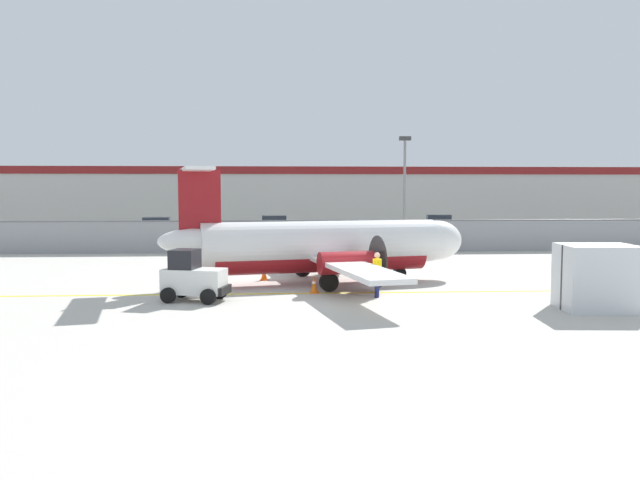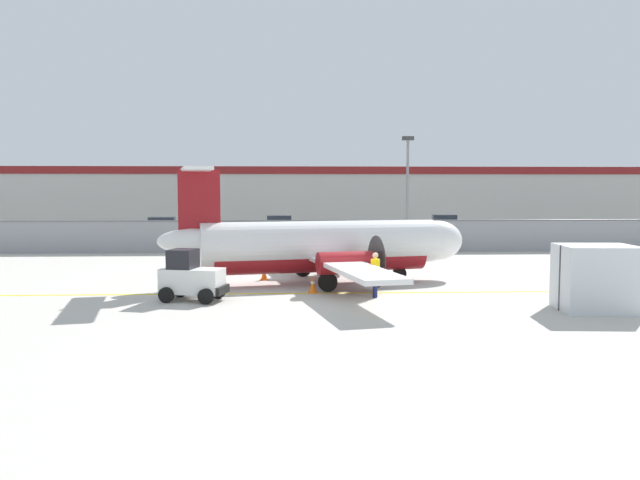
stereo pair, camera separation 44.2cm
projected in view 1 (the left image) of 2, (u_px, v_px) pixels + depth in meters
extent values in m
plane|color=#BCB7AD|center=(365.00, 302.00, 22.46)|extent=(140.00, 140.00, 0.00)
cube|color=yellow|center=(358.00, 293.00, 24.45)|extent=(84.00, 0.20, 0.01)
cube|color=gray|center=(328.00, 237.00, 40.29)|extent=(98.00, 0.04, 2.00)
cylinder|color=slate|center=(328.00, 221.00, 40.21)|extent=(98.00, 0.10, 0.10)
cube|color=#38383A|center=(318.00, 238.00, 51.81)|extent=(98.00, 17.00, 0.12)
cube|color=beige|center=(309.00, 197.00, 69.96)|extent=(91.00, 8.00, 6.50)
cube|color=maroon|center=(311.00, 170.00, 65.75)|extent=(91.00, 0.20, 0.80)
cylinder|color=white|center=(321.00, 243.00, 26.83)|extent=(10.45, 3.99, 1.90)
ellipsoid|color=white|center=(436.00, 240.00, 28.26)|extent=(2.70, 2.26, 1.80)
ellipsoid|color=white|center=(194.00, 241.00, 25.39)|extent=(3.05, 1.62, 1.05)
cylinder|color=maroon|center=(321.00, 255.00, 26.87)|extent=(9.34, 3.37, 1.48)
cube|color=white|center=(324.00, 256.00, 26.90)|extent=(4.89, 15.98, 0.18)
cylinder|color=maroon|center=(313.00, 250.00, 29.46)|extent=(2.34, 1.34, 0.90)
cone|color=black|center=(336.00, 250.00, 29.76)|extent=(0.53, 0.52, 0.44)
cylinder|color=#262626|center=(339.00, 250.00, 29.80)|extent=(0.48, 2.06, 2.10)
cylinder|color=maroon|center=(346.00, 263.00, 24.46)|extent=(2.34, 1.34, 0.90)
cone|color=black|center=(374.00, 262.00, 24.76)|extent=(0.53, 0.52, 0.44)
cylinder|color=#262626|center=(378.00, 262.00, 24.80)|extent=(0.48, 2.06, 2.10)
cube|color=maroon|center=(200.00, 208.00, 25.35)|extent=(1.70, 0.53, 3.10)
cube|color=white|center=(196.00, 170.00, 25.19)|extent=(2.07, 4.92, 0.14)
cylinder|color=#59595B|center=(399.00, 263.00, 27.87)|extent=(0.17, 0.17, 0.97)
cylinder|color=black|center=(399.00, 273.00, 27.91)|extent=(0.63, 0.34, 0.60)
cylinder|color=#59595B|center=(302.00, 259.00, 28.95)|extent=(0.17, 0.17, 0.90)
cylinder|color=black|center=(302.00, 269.00, 28.99)|extent=(0.79, 0.37, 0.76)
cylinder|color=#59595B|center=(329.00, 271.00, 24.70)|extent=(0.17, 0.17, 0.90)
cylinder|color=black|center=(329.00, 282.00, 24.74)|extent=(0.79, 0.37, 0.76)
cube|color=silver|center=(194.00, 281.00, 22.62)|extent=(2.40, 1.60, 0.90)
cube|color=black|center=(185.00, 259.00, 22.62)|extent=(1.12, 1.19, 0.70)
cube|color=black|center=(225.00, 290.00, 22.44)|extent=(0.42, 1.11, 0.30)
cylinder|color=black|center=(220.00, 291.00, 23.11)|extent=(0.59, 0.31, 0.56)
cylinder|color=black|center=(208.00, 297.00, 21.93)|extent=(0.59, 0.31, 0.56)
cylinder|color=black|center=(182.00, 290.00, 23.39)|extent=(0.59, 0.31, 0.56)
cylinder|color=black|center=(168.00, 295.00, 22.21)|extent=(0.59, 0.31, 0.56)
cylinder|color=#191E4C|center=(377.00, 286.00, 23.32)|extent=(0.19, 0.19, 0.85)
cylinder|color=#191E4C|center=(377.00, 286.00, 23.52)|extent=(0.19, 0.19, 0.85)
cylinder|color=yellow|center=(377.00, 267.00, 23.36)|extent=(0.40, 0.40, 0.60)
cylinder|color=yellow|center=(377.00, 267.00, 23.15)|extent=(0.12, 0.12, 0.55)
cylinder|color=yellow|center=(377.00, 265.00, 23.58)|extent=(0.12, 0.12, 0.55)
sphere|color=tan|center=(377.00, 255.00, 23.33)|extent=(0.22, 0.22, 0.22)
cube|color=silver|center=(598.00, 277.00, 20.91)|extent=(2.55, 2.18, 2.20)
cube|color=#333338|center=(598.00, 277.00, 20.91)|extent=(2.44, 0.27, 2.20)
cube|color=orange|center=(264.00, 280.00, 27.89)|extent=(0.36, 0.36, 0.04)
cone|color=orange|center=(264.00, 273.00, 27.86)|extent=(0.28, 0.28, 0.60)
cylinder|color=white|center=(264.00, 271.00, 27.86)|extent=(0.17, 0.17, 0.08)
cube|color=orange|center=(314.00, 292.00, 24.43)|extent=(0.36, 0.36, 0.04)
cone|color=orange|center=(314.00, 284.00, 24.40)|extent=(0.28, 0.28, 0.60)
cylinder|color=white|center=(314.00, 282.00, 24.40)|extent=(0.17, 0.17, 0.08)
cube|color=#19662D|center=(158.00, 228.00, 53.61)|extent=(4.32, 2.03, 0.80)
cube|color=#262D38|center=(157.00, 220.00, 53.53)|extent=(2.32, 1.73, 0.56)
cylinder|color=black|center=(176.00, 231.00, 54.72)|extent=(0.61, 0.25, 0.60)
cylinder|color=black|center=(174.00, 232.00, 52.94)|extent=(0.61, 0.25, 0.60)
cylinder|color=black|center=(143.00, 231.00, 54.33)|extent=(0.61, 0.25, 0.60)
cylinder|color=black|center=(140.00, 233.00, 52.55)|extent=(0.61, 0.25, 0.60)
cube|color=silver|center=(276.00, 226.00, 57.08)|extent=(4.25, 1.83, 0.80)
cube|color=#262D38|center=(274.00, 218.00, 57.01)|extent=(2.25, 1.63, 0.56)
cylinder|color=black|center=(291.00, 229.00, 58.12)|extent=(0.61, 0.22, 0.60)
cylinder|color=black|center=(291.00, 230.00, 56.33)|extent=(0.61, 0.22, 0.60)
cylinder|color=black|center=(260.00, 229.00, 57.87)|extent=(0.61, 0.22, 0.60)
cylinder|color=black|center=(260.00, 230.00, 56.08)|extent=(0.61, 0.22, 0.60)
cube|color=#19662D|center=(376.00, 233.00, 47.93)|extent=(4.34, 2.08, 0.80)
cube|color=#262D38|center=(378.00, 224.00, 47.90)|extent=(2.33, 1.75, 0.56)
cylinder|color=black|center=(361.00, 238.00, 46.86)|extent=(0.62, 0.25, 0.60)
cylinder|color=black|center=(356.00, 236.00, 48.63)|extent=(0.62, 0.25, 0.60)
cylinder|color=black|center=(397.00, 238.00, 47.28)|extent=(0.62, 0.25, 0.60)
cylinder|color=black|center=(391.00, 236.00, 49.05)|extent=(0.62, 0.25, 0.60)
cube|color=silver|center=(440.00, 225.00, 58.87)|extent=(4.37, 2.20, 0.80)
cube|color=#262D38|center=(439.00, 218.00, 58.82)|extent=(2.37, 1.81, 0.56)
cylinder|color=black|center=(454.00, 228.00, 59.70)|extent=(0.62, 0.27, 0.60)
cylinder|color=black|center=(457.00, 229.00, 57.91)|extent=(0.62, 0.27, 0.60)
cylinder|color=black|center=(424.00, 228.00, 59.87)|extent=(0.62, 0.27, 0.60)
cylinder|color=black|center=(426.00, 229.00, 58.08)|extent=(0.62, 0.27, 0.60)
cylinder|color=slate|center=(404.00, 199.00, 38.08)|extent=(0.16, 0.16, 7.00)
cube|color=#333333|center=(405.00, 138.00, 37.78)|extent=(0.70, 0.30, 0.24)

